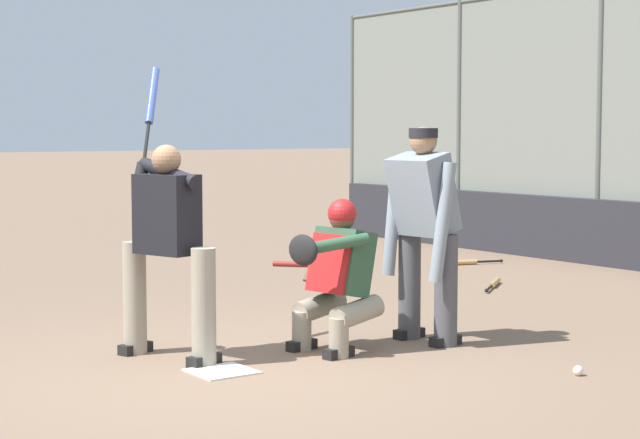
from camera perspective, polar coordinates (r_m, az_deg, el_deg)
The scene contains 9 objects.
ground_plane at distance 7.85m, azimuth -5.25°, elevation -8.10°, with size 160.00×160.00×0.00m, color #7A604C.
home_plate_marker at distance 7.85m, azimuth -5.25°, elevation -8.06°, with size 0.43×0.43×0.01m, color white.
batter_at_plate at distance 8.19m, azimuth -8.16°, elevation -1.23°, with size 1.16×0.56×2.26m.
catcher_behind_plate at distance 8.45m, azimuth 0.82°, elevation -2.85°, with size 0.68×0.78×1.21m.
umpire_home at distance 8.78m, azimuth 5.56°, elevation -0.40°, with size 0.72×0.47×1.78m.
spare_bat_near_backstop at distance 12.16m, azimuth 9.26°, elevation -3.40°, with size 0.57×0.72×0.07m.
spare_bat_third_base_side at distance 13.75m, azimuth -1.31°, elevation -2.40°, with size 0.66×0.58×0.07m.
spare_bat_first_base_side at distance 14.06m, azimuth 7.67°, elevation -2.28°, with size 0.31×0.86×0.07m.
baseball_loose at distance 7.91m, azimuth 13.60°, elevation -7.84°, with size 0.07×0.07×0.07m, color white.
Camera 1 is at (-6.64, 3.81, 1.74)m, focal length 60.00 mm.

